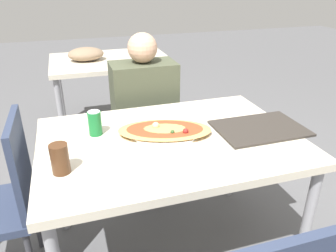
% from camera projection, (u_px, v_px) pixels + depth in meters
% --- Properties ---
extents(ground_plane, '(14.00, 14.00, 0.00)m').
position_uv_depth(ground_plane, '(170.00, 250.00, 1.93)').
color(ground_plane, '#59595B').
extents(dining_table, '(1.26, 0.88, 0.75)m').
position_uv_depth(dining_table, '(170.00, 151.00, 1.64)').
color(dining_table, beige).
rests_on(dining_table, ground_plane).
extents(chair_far_seated, '(0.40, 0.40, 0.90)m').
position_uv_depth(chair_far_seated, '(142.00, 120.00, 2.39)').
color(chair_far_seated, '#2D3851').
rests_on(chair_far_seated, ground_plane).
extents(chair_side_left, '(0.40, 0.40, 0.90)m').
position_uv_depth(chair_side_left, '(2.00, 198.00, 1.57)').
color(chair_side_left, '#2D3851').
rests_on(chair_side_left, ground_plane).
extents(person_seated, '(0.43, 0.28, 1.15)m').
position_uv_depth(person_seated, '(145.00, 104.00, 2.22)').
color(person_seated, '#2D2D38').
rests_on(person_seated, ground_plane).
extents(pizza_main, '(0.52, 0.37, 0.06)m').
position_uv_depth(pizza_main, '(165.00, 131.00, 1.64)').
color(pizza_main, white).
rests_on(pizza_main, dining_table).
extents(soda_can, '(0.07, 0.07, 0.12)m').
position_uv_depth(soda_can, '(95.00, 123.00, 1.62)').
color(soda_can, '#197233').
rests_on(soda_can, dining_table).
extents(drink_glass, '(0.07, 0.07, 0.13)m').
position_uv_depth(drink_glass, '(60.00, 159.00, 1.31)').
color(drink_glass, '#4C2D19').
rests_on(drink_glass, dining_table).
extents(serving_tray, '(0.45, 0.31, 0.01)m').
position_uv_depth(serving_tray, '(260.00, 128.00, 1.70)').
color(serving_tray, '#332D28').
rests_on(serving_tray, dining_table).
extents(background_table, '(1.10, 0.80, 0.87)m').
position_uv_depth(background_table, '(107.00, 65.00, 3.08)').
color(background_table, beige).
rests_on(background_table, ground_plane).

